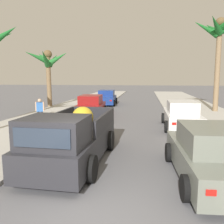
{
  "coord_description": "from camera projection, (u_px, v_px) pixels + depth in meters",
  "views": [
    {
      "loc": [
        1.04,
        -4.4,
        2.86
      ],
      "look_at": [
        -0.53,
        6.61,
        1.2
      ],
      "focal_mm": 37.29,
      "sensor_mm": 36.0,
      "label": 1
    }
  ],
  "objects": [
    {
      "name": "ground_plane",
      "position": [
        93.0,
        215.0,
        4.88
      ],
      "size": [
        160.0,
        160.0,
        0.0
      ],
      "primitive_type": "plane",
      "color": "slate"
    },
    {
      "name": "sidewalk_left",
      "position": [
        59.0,
        115.0,
        17.37
      ],
      "size": [
        5.24,
        60.0,
        0.12
      ],
      "primitive_type": "cube",
      "color": "#B2AFA8",
      "rests_on": "ground"
    },
    {
      "name": "sidewalk_right",
      "position": [
        208.0,
        119.0,
        15.87
      ],
      "size": [
        5.24,
        60.0,
        0.12
      ],
      "primitive_type": "cube",
      "color": "#B2AFA8",
      "rests_on": "ground"
    },
    {
      "name": "curb_left",
      "position": [
        74.0,
        116.0,
        17.2
      ],
      "size": [
        0.16,
        60.0,
        0.1
      ],
      "primitive_type": "cube",
      "color": "silver",
      "rests_on": "ground"
    },
    {
      "name": "curb_right",
      "position": [
        190.0,
        118.0,
        16.04
      ],
      "size": [
        0.16,
        60.0,
        0.1
      ],
      "primitive_type": "cube",
      "color": "silver",
      "rests_on": "ground"
    },
    {
      "name": "pickup_truck",
      "position": [
        72.0,
        140.0,
        7.77
      ],
      "size": [
        2.32,
        5.26,
        1.8
      ],
      "color": "#28282D",
      "rests_on": "ground"
    },
    {
      "name": "car_left_near",
      "position": [
        107.0,
        98.0,
        24.48
      ],
      "size": [
        2.19,
        4.33,
        1.54
      ],
      "color": "navy",
      "rests_on": "ground"
    },
    {
      "name": "car_right_near",
      "position": [
        182.0,
        116.0,
        13.16
      ],
      "size": [
        2.05,
        4.27,
        1.54
      ],
      "color": "silver",
      "rests_on": "ground"
    },
    {
      "name": "car_left_mid",
      "position": [
        91.0,
        106.0,
        17.39
      ],
      "size": [
        2.19,
        4.33,
        1.54
      ],
      "color": "maroon",
      "rests_on": "ground"
    },
    {
      "name": "car_right_mid",
      "position": [
        210.0,
        155.0,
        6.5
      ],
      "size": [
        2.2,
        4.33,
        1.54
      ],
      "color": "slate",
      "rests_on": "ground"
    },
    {
      "name": "palm_tree_left_mid",
      "position": [
        218.0,
        37.0,
        18.29
      ],
      "size": [
        3.64,
        3.63,
        7.51
      ],
      "color": "#846B4C",
      "rests_on": "ground"
    },
    {
      "name": "palm_tree_right_mid",
      "position": [
        48.0,
        63.0,
        21.51
      ],
      "size": [
        3.76,
        3.84,
        5.37
      ],
      "color": "brown",
      "rests_on": "ground"
    },
    {
      "name": "pedestrian",
      "position": [
        40.0,
        110.0,
        14.04
      ],
      "size": [
        0.57,
        0.33,
        1.59
      ],
      "color": "navy",
      "rests_on": "ground"
    }
  ]
}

